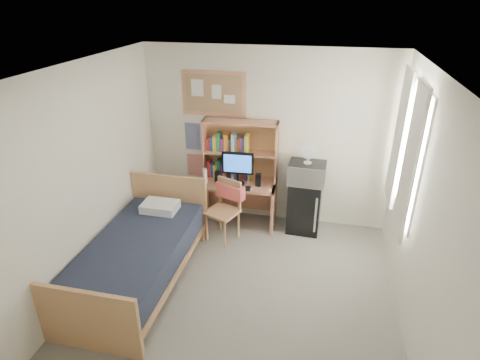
% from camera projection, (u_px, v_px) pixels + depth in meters
% --- Properties ---
extents(floor, '(3.60, 4.20, 0.02)m').
position_uv_depth(floor, '(235.00, 308.00, 4.55)').
color(floor, gray).
rests_on(floor, ground).
extents(ceiling, '(3.60, 4.20, 0.02)m').
position_uv_depth(ceiling, '(234.00, 75.00, 3.43)').
color(ceiling, silver).
rests_on(ceiling, wall_back).
extents(wall_back, '(3.60, 0.04, 2.60)m').
position_uv_depth(wall_back, '(267.00, 138.00, 5.84)').
color(wall_back, white).
rests_on(wall_back, floor).
extents(wall_left, '(0.04, 4.20, 2.60)m').
position_uv_depth(wall_left, '(73.00, 190.00, 4.33)').
color(wall_left, white).
rests_on(wall_left, floor).
extents(wall_right, '(0.04, 4.20, 2.60)m').
position_uv_depth(wall_right, '(427.00, 228.00, 3.64)').
color(wall_right, white).
rests_on(wall_right, floor).
extents(window_unit, '(0.10, 1.40, 1.70)m').
position_uv_depth(window_unit, '(407.00, 150.00, 4.58)').
color(window_unit, white).
rests_on(window_unit, wall_right).
extents(curtain_left, '(0.04, 0.55, 1.70)m').
position_uv_depth(curtain_left, '(410.00, 163.00, 4.23)').
color(curtain_left, white).
rests_on(curtain_left, wall_right).
extents(curtain_right, '(0.04, 0.55, 1.70)m').
position_uv_depth(curtain_right, '(399.00, 138.00, 4.94)').
color(curtain_right, white).
rests_on(curtain_right, wall_right).
extents(bulletin_board, '(0.94, 0.03, 0.64)m').
position_uv_depth(bulletin_board, '(214.00, 94.00, 5.71)').
color(bulletin_board, '#A27E55').
rests_on(bulletin_board, wall_back).
extents(poster_wave, '(0.30, 0.01, 0.42)m').
position_uv_depth(poster_wave, '(195.00, 136.00, 6.06)').
color(poster_wave, navy).
rests_on(poster_wave, wall_back).
extents(poster_japan, '(0.28, 0.01, 0.36)m').
position_uv_depth(poster_japan, '(196.00, 165.00, 6.27)').
color(poster_japan, red).
rests_on(poster_japan, wall_back).
extents(desk, '(1.12, 0.59, 0.69)m').
position_uv_depth(desk, '(239.00, 203.00, 6.06)').
color(desk, tan).
rests_on(desk, floor).
extents(desk_chair, '(0.58, 0.58, 0.89)m').
position_uv_depth(desk_chair, '(222.00, 212.00, 5.62)').
color(desk_chair, tan).
rests_on(desk_chair, floor).
extents(mini_fridge, '(0.48, 0.48, 0.79)m').
position_uv_depth(mini_fridge, '(304.00, 206.00, 5.88)').
color(mini_fridge, black).
rests_on(mini_fridge, floor).
extents(bed, '(1.07, 2.12, 0.58)m').
position_uv_depth(bed, '(138.00, 261.00, 4.85)').
color(bed, black).
rests_on(bed, floor).
extents(hutch, '(1.10, 0.32, 0.89)m').
position_uv_depth(hutch, '(240.00, 150.00, 5.85)').
color(hutch, tan).
rests_on(hutch, desk).
extents(monitor, '(0.46, 0.05, 0.49)m').
position_uv_depth(monitor, '(238.00, 169.00, 5.75)').
color(monitor, black).
rests_on(monitor, desk).
extents(keyboard, '(0.43, 0.15, 0.02)m').
position_uv_depth(keyboard, '(236.00, 188.00, 5.72)').
color(keyboard, black).
rests_on(keyboard, desk).
extents(speaker_left, '(0.08, 0.08, 0.18)m').
position_uv_depth(speaker_left, '(218.00, 177.00, 5.86)').
color(speaker_left, black).
rests_on(speaker_left, desk).
extents(speaker_right, '(0.08, 0.08, 0.19)m').
position_uv_depth(speaker_right, '(258.00, 180.00, 5.77)').
color(speaker_right, black).
rests_on(speaker_right, desk).
extents(water_bottle, '(0.07, 0.07, 0.22)m').
position_uv_depth(water_bottle, '(205.00, 176.00, 5.85)').
color(water_bottle, white).
rests_on(water_bottle, desk).
extents(hoodie, '(0.45, 0.28, 0.21)m').
position_uv_depth(hoodie, '(230.00, 191.00, 5.66)').
color(hoodie, '#FA695F').
rests_on(hoodie, desk_chair).
extents(microwave, '(0.52, 0.41, 0.29)m').
position_uv_depth(microwave, '(307.00, 173.00, 5.63)').
color(microwave, silver).
rests_on(microwave, mini_fridge).
extents(desk_fan, '(0.23, 0.23, 0.28)m').
position_uv_depth(desk_fan, '(308.00, 154.00, 5.51)').
color(desk_fan, white).
rests_on(desk_fan, microwave).
extents(pillow, '(0.47, 0.33, 0.11)m').
position_uv_depth(pillow, '(160.00, 207.00, 5.36)').
color(pillow, white).
rests_on(pillow, bed).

